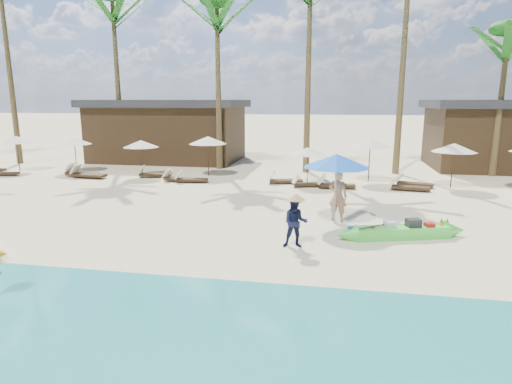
# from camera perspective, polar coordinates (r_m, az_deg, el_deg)

# --- Properties ---
(ground) EXTENTS (240.00, 240.00, 0.00)m
(ground) POSITION_cam_1_polar(r_m,az_deg,el_deg) (13.19, -6.96, -6.86)
(ground) COLOR beige
(ground) RESTS_ON ground
(wet_sand_strip) EXTENTS (240.00, 4.50, 0.01)m
(wet_sand_strip) POSITION_cam_1_polar(r_m,az_deg,el_deg) (8.95, -16.88, -16.94)
(wet_sand_strip) COLOR tan
(wet_sand_strip) RESTS_ON ground
(green_canoe) EXTENTS (4.67, 1.73, 0.61)m
(green_canoe) POSITION_cam_1_polar(r_m,az_deg,el_deg) (14.33, 18.80, -5.03)
(green_canoe) COLOR #4BE646
(green_canoe) RESTS_ON ground
(tourist) EXTENTS (0.77, 0.62, 1.84)m
(tourist) POSITION_cam_1_polar(r_m,az_deg,el_deg) (15.56, 10.85, -0.54)
(tourist) COLOR tan
(tourist) RESTS_ON ground
(vendor_green) EXTENTS (0.78, 0.64, 1.50)m
(vendor_green) POSITION_cam_1_polar(r_m,az_deg,el_deg) (12.65, 5.28, -4.09)
(vendor_green) COLOR #141939
(vendor_green) RESTS_ON ground
(blue_umbrella) EXTENTS (2.30, 2.30, 2.47)m
(blue_umbrella) POSITION_cam_1_polar(r_m,az_deg,el_deg) (15.01, 10.70, 4.11)
(blue_umbrella) COLOR #99999E
(blue_umbrella) RESTS_ON ground
(resort_parasol_2) EXTENTS (2.09, 2.09, 2.15)m
(resort_parasol_2) POSITION_cam_1_polar(r_m,az_deg,el_deg) (29.91, -29.33, 6.12)
(resort_parasol_2) COLOR #372516
(resort_parasol_2) RESTS_ON ground
(lounger_2_left) EXTENTS (1.71, 0.75, 0.56)m
(lounger_2_left) POSITION_cam_1_polar(r_m,az_deg,el_deg) (28.74, -30.74, 2.25)
(lounger_2_left) COLOR #372516
(lounger_2_left) RESTS_ON ground
(resort_parasol_3) EXTENTS (2.02, 2.02, 2.08)m
(resort_parasol_3) POSITION_cam_1_polar(r_m,az_deg,el_deg) (28.08, -23.06, 6.28)
(resort_parasol_3) COLOR #372516
(resort_parasol_3) RESTS_ON ground
(lounger_3_left) EXTENTS (1.98, 0.71, 0.66)m
(lounger_3_left) POSITION_cam_1_polar(r_m,az_deg,el_deg) (26.28, -22.40, 2.35)
(lounger_3_left) COLOR #372516
(lounger_3_left) RESTS_ON ground
(lounger_3_right) EXTENTS (2.04, 0.75, 0.68)m
(lounger_3_right) POSITION_cam_1_polar(r_m,az_deg,el_deg) (25.74, -21.61, 2.24)
(lounger_3_right) COLOR #372516
(lounger_3_right) RESTS_ON ground
(resort_parasol_4) EXTENTS (2.01, 2.01, 2.07)m
(resort_parasol_4) POSITION_cam_1_polar(r_m,az_deg,el_deg) (25.12, -15.09, 6.22)
(resort_parasol_4) COLOR #372516
(resort_parasol_4) RESTS_ON ground
(lounger_4_left) EXTENTS (1.94, 1.02, 0.63)m
(lounger_4_left) POSITION_cam_1_polar(r_m,az_deg,el_deg) (24.86, -13.57, 2.39)
(lounger_4_left) COLOR #372516
(lounger_4_left) RESTS_ON ground
(lounger_4_right) EXTENTS (1.80, 0.70, 0.60)m
(lounger_4_right) POSITION_cam_1_polar(r_m,az_deg,el_deg) (23.26, -10.44, 1.85)
(lounger_4_right) COLOR #372516
(lounger_4_right) RESTS_ON ground
(resort_parasol_5) EXTENTS (2.20, 2.20, 2.27)m
(resort_parasol_5) POSITION_cam_1_polar(r_m,az_deg,el_deg) (24.67, -6.44, 6.88)
(resort_parasol_5) COLOR #372516
(resort_parasol_5) RESTS_ON ground
(lounger_5_left) EXTENTS (1.78, 0.81, 0.58)m
(lounger_5_left) POSITION_cam_1_polar(r_m,az_deg,el_deg) (22.92, -8.81, 1.74)
(lounger_5_left) COLOR #372516
(lounger_5_left) RESTS_ON ground
(resort_parasol_6) EXTENTS (1.87, 1.87, 1.93)m
(resort_parasol_6) POSITION_cam_1_polar(r_m,az_deg,el_deg) (22.03, 6.94, 5.45)
(resort_parasol_6) COLOR #372516
(resort_parasol_6) RESTS_ON ground
(lounger_6_left) EXTENTS (1.89, 0.95, 0.62)m
(lounger_6_left) POSITION_cam_1_polar(r_m,az_deg,el_deg) (22.40, 3.67, 1.65)
(lounger_6_left) COLOR #372516
(lounger_6_left) RESTS_ON ground
(lounger_6_right) EXTENTS (1.69, 0.92, 0.55)m
(lounger_6_right) POSITION_cam_1_polar(r_m,az_deg,el_deg) (21.64, 6.75, 1.16)
(lounger_6_right) COLOR #372516
(lounger_6_right) RESTS_ON ground
(resort_parasol_7) EXTENTS (2.26, 2.26, 2.33)m
(resort_parasol_7) POSITION_cam_1_polar(r_m,az_deg,el_deg) (23.37, 15.00, 6.38)
(resort_parasol_7) COLOR #372516
(resort_parasol_7) RESTS_ON ground
(lounger_7_left) EXTENTS (1.88, 0.73, 0.62)m
(lounger_7_left) POSITION_cam_1_polar(r_m,az_deg,el_deg) (21.45, 10.41, 1.01)
(lounger_7_left) COLOR #372516
(lounger_7_left) RESTS_ON ground
(lounger_7_right) EXTENTS (1.91, 0.84, 0.63)m
(lounger_7_right) POSITION_cam_1_polar(r_m,az_deg,el_deg) (21.88, 19.56, 0.72)
(lounger_7_right) COLOR #372516
(lounger_7_right) RESTS_ON ground
(resort_parasol_8) EXTENTS (2.15, 2.15, 2.21)m
(resort_parasol_8) POSITION_cam_1_polar(r_m,az_deg,el_deg) (23.19, 24.92, 5.38)
(resort_parasol_8) COLOR #372516
(resort_parasol_8) RESTS_ON ground
(lounger_8_left) EXTENTS (1.87, 1.09, 0.61)m
(lounger_8_left) POSITION_cam_1_polar(r_m,az_deg,el_deg) (22.94, 20.15, 1.17)
(lounger_8_left) COLOR #372516
(lounger_8_left) RESTS_ON ground
(palm_2) EXTENTS (2.08, 2.08, 11.33)m
(palm_2) POSITION_cam_1_polar(r_m,az_deg,el_deg) (30.89, -18.46, 20.70)
(palm_2) COLOR brown
(palm_2) RESTS_ON ground
(palm_3) EXTENTS (2.08, 2.08, 10.52)m
(palm_3) POSITION_cam_1_polar(r_m,az_deg,el_deg) (27.46, -5.20, 21.11)
(palm_3) COLOR brown
(palm_3) RESTS_ON ground
(palm_4) EXTENTS (2.08, 2.08, 11.70)m
(palm_4) POSITION_cam_1_polar(r_m,az_deg,el_deg) (26.47, 7.20, 23.33)
(palm_4) COLOR brown
(palm_4) RESTS_ON ground
(palm_6) EXTENTS (2.08, 2.08, 8.51)m
(palm_6) POSITION_cam_1_polar(r_m,az_deg,el_deg) (28.06, 30.45, 16.22)
(palm_6) COLOR brown
(palm_6) RESTS_ON ground
(pavilion_west) EXTENTS (10.80, 6.60, 4.30)m
(pavilion_west) POSITION_cam_1_polar(r_m,az_deg,el_deg) (31.74, -11.58, 8.13)
(pavilion_west) COLOR #372516
(pavilion_west) RESTS_ON ground
(pavilion_east) EXTENTS (8.80, 6.60, 4.30)m
(pavilion_east) POSITION_cam_1_polar(r_m,az_deg,el_deg) (31.18, 29.68, 6.74)
(pavilion_east) COLOR #372516
(pavilion_east) RESTS_ON ground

